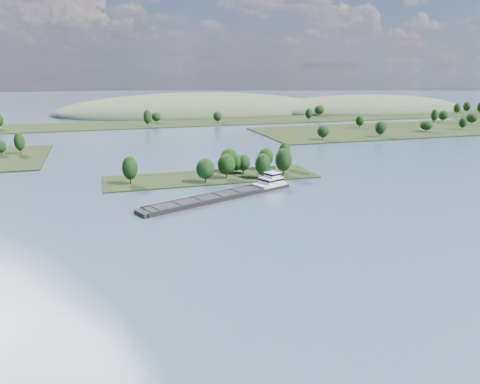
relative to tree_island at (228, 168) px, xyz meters
name	(u,v)px	position (x,y,z in m)	size (l,w,h in m)	color
ground	(251,215)	(-7.70, -58.98, -4.49)	(1800.00, 1800.00, 0.00)	#35465C
tree_island	(228,168)	(0.00, 0.00, 0.00)	(100.00, 30.19, 14.73)	black
right_bank	(443,127)	(223.35, 120.52, -3.55)	(320.00, 90.00, 14.68)	black
back_shoreline	(165,123)	(0.69, 220.73, -3.80)	(900.00, 60.00, 15.81)	black
hill_east	(365,110)	(252.30, 291.02, -4.49)	(260.00, 140.00, 36.00)	#445239
hill_west	(197,112)	(52.30, 321.02, -4.49)	(320.00, 160.00, 44.00)	#445239
cargo_barge	(229,194)	(-8.80, -33.94, -3.29)	(68.26, 34.02, 9.51)	black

